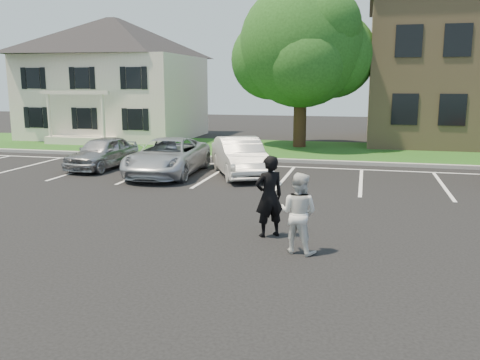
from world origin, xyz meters
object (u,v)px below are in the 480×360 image
house (115,78)px  man_white_shirt (299,213)px  car_white_sedan (240,157)px  tree (303,48)px  car_silver_minivan (168,157)px  car_silver_west (102,153)px  man_black_suit (269,196)px

house → man_white_shirt: size_ratio=6.00×
man_white_shirt → car_white_sedan: (-3.36, 8.53, -0.13)m
tree → car_white_sedan: 10.27m
car_silver_minivan → car_white_sedan: car_white_sedan is taller
house → man_white_shirt: 25.14m
house → car_silver_minivan: (8.44, -12.23, -3.12)m
house → car_white_sedan: house is taller
house → car_silver_west: (5.23, -11.49, -3.16)m
man_white_shirt → car_silver_west: 12.83m
tree → man_black_suit: tree is taller
car_silver_minivan → man_black_suit: bearing=-55.9°
house → tree: (12.47, -2.64, 1.52)m
car_silver_west → car_silver_minivan: (3.21, -0.74, 0.04)m
tree → car_white_sedan: (-1.25, -9.09, -4.62)m
man_black_suit → man_white_shirt: (0.81, -0.98, -0.10)m
man_black_suit → car_silver_west: man_black_suit is taller
car_silver_west → car_silver_minivan: bearing=-8.8°
man_black_suit → car_silver_minivan: size_ratio=0.38×
man_black_suit → car_silver_west: 11.56m
tree → car_silver_minivan: tree is taller
car_silver_west → car_silver_minivan: car_silver_minivan is taller
tree → man_black_suit: bearing=-85.5°
car_silver_west → house: bearing=118.7°
tree → man_black_suit: 17.25m
tree → car_silver_west: (-7.24, -8.85, -4.68)m
tree → car_white_sedan: tree is taller
man_white_shirt → car_silver_minivan: 10.11m
car_silver_minivan → man_white_shirt: bearing=-55.6°
car_white_sedan → car_silver_minivan: bearing=164.2°
man_black_suit → car_white_sedan: man_black_suit is taller
man_black_suit → car_silver_minivan: man_black_suit is taller
house → man_black_suit: (13.77, -19.27, -2.87)m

